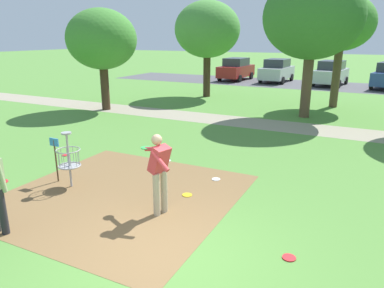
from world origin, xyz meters
TOP-DOWN VIEW (x-y plane):
  - ground_plane at (0.00, 0.00)m, footprint 160.00×160.00m
  - dirt_tee_pad at (-2.23, 1.70)m, footprint 5.12×5.16m
  - disc_golf_basket at (-3.70, 1.57)m, footprint 0.98×0.58m
  - player_foreground_watching at (-0.94, 1.35)m, footprint 1.01×0.71m
  - frisbee_near_basket at (-2.48, 4.28)m, footprint 0.21×0.21m
  - frisbee_by_tee at (-0.83, 2.38)m, footprint 0.23×0.23m
  - frisbee_mid_grass at (-5.59, 3.31)m, footprint 0.21×0.21m
  - frisbee_far_right at (-0.60, 3.58)m, footprint 0.22×0.22m
  - frisbee_scattered_a at (1.85, 0.92)m, footprint 0.23×0.23m
  - tree_near_right at (0.06, 12.45)m, footprint 4.25×4.25m
  - tree_mid_left at (0.99, 15.67)m, footprint 3.20×3.20m
  - tree_mid_right at (-9.29, 9.79)m, footprint 3.39×3.39m
  - tree_far_left at (-6.43, 15.87)m, footprint 3.86×3.86m
  - parking_lot_strip at (0.00, 24.51)m, footprint 36.00×6.00m
  - parked_car_leftmost at (-7.82, 25.00)m, footprint 2.16×4.29m
  - parked_car_center_left at (-4.38, 25.17)m, footprint 2.16×4.30m
  - parked_car_center_right at (-0.19, 24.88)m, footprint 2.33×4.38m
  - gravel_path at (0.00, 10.20)m, footprint 40.00×1.97m

SIDE VIEW (x-z plane):
  - ground_plane at x=0.00m, z-range 0.00..0.00m
  - gravel_path at x=0.00m, z-range 0.00..0.00m
  - parking_lot_strip at x=0.00m, z-range 0.00..0.01m
  - dirt_tee_pad at x=-2.23m, z-range 0.00..0.01m
  - frisbee_near_basket at x=-2.48m, z-range 0.00..0.02m
  - frisbee_by_tee at x=-0.83m, z-range 0.00..0.02m
  - frisbee_mid_grass at x=-5.59m, z-range 0.00..0.02m
  - frisbee_far_right at x=-0.60m, z-range 0.00..0.02m
  - frisbee_scattered_a at x=1.85m, z-range 0.00..0.02m
  - disc_golf_basket at x=-3.70m, z-range 0.06..1.45m
  - parked_car_leftmost at x=-7.82m, z-range 0.00..1.84m
  - parked_car_center_left at x=-4.38m, z-range 0.00..1.84m
  - parked_car_center_right at x=-0.19m, z-range 0.00..1.84m
  - player_foreground_watching at x=-0.94m, z-range 0.13..1.84m
  - tree_mid_right at x=-9.29m, z-range 0.98..5.87m
  - tree_far_left at x=-6.43m, z-range 1.14..6.76m
  - tree_mid_left at x=0.99m, z-range 1.38..6.97m
  - tree_near_right at x=0.06m, z-range 1.27..7.46m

